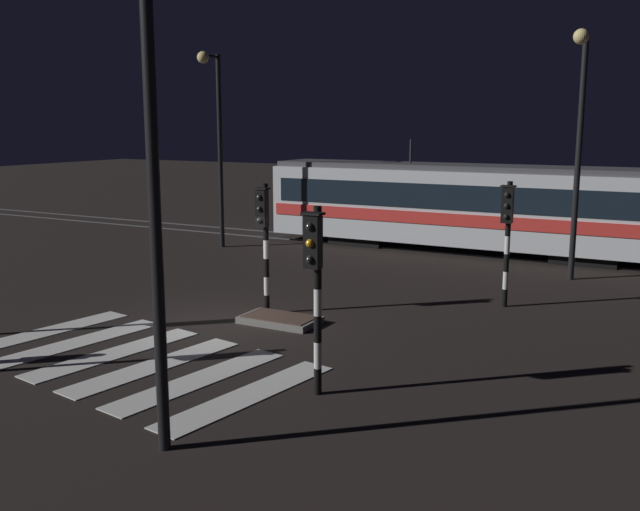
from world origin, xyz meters
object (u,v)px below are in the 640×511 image
at_px(traffic_light_median_centre, 264,229).
at_px(street_lamp_near_kerb, 139,134).
at_px(traffic_light_corner_far_right, 507,225).
at_px(street_lamp_trackside_left, 216,127).
at_px(tram, 468,206).
at_px(traffic_light_corner_near_right, 315,273).
at_px(street_lamp_trackside_right, 579,127).

distance_m(traffic_light_median_centre, street_lamp_near_kerb, 8.28).
xyz_separation_m(traffic_light_corner_far_right, street_lamp_trackside_left, (-12.02, 3.88, 2.46)).
bearing_deg(tram, traffic_light_median_centre, -99.51).
bearing_deg(street_lamp_trackside_left, traffic_light_corner_near_right, -47.59).
distance_m(street_lamp_near_kerb, tram, 18.74).
distance_m(traffic_light_corner_near_right, street_lamp_trackside_right, 12.38).
bearing_deg(tram, street_lamp_trackside_left, -157.04).
xyz_separation_m(street_lamp_trackside_right, street_lamp_trackside_left, (-12.99, -0.27, -0.03)).
height_order(traffic_light_corner_near_right, street_lamp_near_kerb, street_lamp_near_kerb).
relative_size(traffic_light_median_centre, tram, 0.21).
height_order(traffic_light_median_centre, tram, tram).
relative_size(traffic_light_corner_near_right, street_lamp_near_kerb, 0.46).
distance_m(street_lamp_trackside_left, tram, 9.91).
height_order(traffic_light_median_centre, street_lamp_trackside_right, street_lamp_trackside_right).
xyz_separation_m(street_lamp_near_kerb, tram, (-0.96, 18.50, -2.87)).
height_order(street_lamp_trackside_right, street_lamp_near_kerb, street_lamp_trackside_right).
bearing_deg(tram, traffic_light_corner_near_right, -82.89).
relative_size(traffic_light_corner_far_right, traffic_light_median_centre, 1.00).
relative_size(traffic_light_corner_far_right, street_lamp_trackside_left, 0.45).
xyz_separation_m(traffic_light_corner_far_right, street_lamp_near_kerb, (-2.34, -10.92, 2.44)).
distance_m(traffic_light_corner_near_right, street_lamp_near_kerb, 4.07).
xyz_separation_m(traffic_light_corner_far_right, street_lamp_trackside_right, (0.97, 4.15, 2.48)).
xyz_separation_m(street_lamp_trackside_left, street_lamp_near_kerb, (9.68, -14.80, -0.02)).
relative_size(traffic_light_corner_near_right, street_lamp_trackside_right, 0.46).
distance_m(street_lamp_trackside_right, street_lamp_trackside_left, 12.99).
xyz_separation_m(traffic_light_corner_near_right, street_lamp_near_kerb, (-0.96, -3.15, 2.39)).
distance_m(traffic_light_corner_near_right, tram, 15.47).
bearing_deg(tram, traffic_light_corner_far_right, -66.51).
relative_size(street_lamp_trackside_right, street_lamp_trackside_left, 1.01).
distance_m(traffic_light_median_centre, street_lamp_trackside_right, 10.12).
height_order(street_lamp_trackside_right, tram, street_lamp_trackside_right).
bearing_deg(traffic_light_corner_far_right, street_lamp_trackside_right, 76.86).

